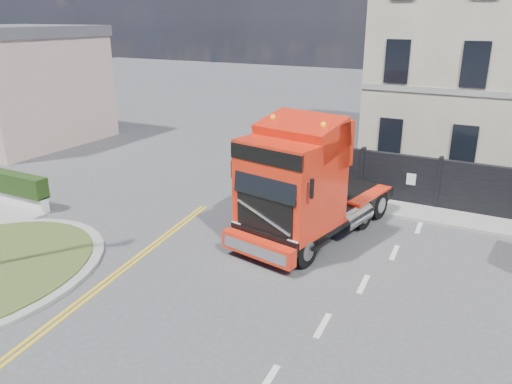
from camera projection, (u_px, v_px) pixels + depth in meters
The scene contains 5 objects.
ground at pixel (228, 288), 13.77m from camera, with size 120.00×120.00×0.00m, color #424244.
seaside_bldg_pink at pixel (15, 90), 29.17m from camera, with size 8.00×8.00×6.00m, color #C3A498.
hoarding_fence at pixel (512, 195), 17.98m from camera, with size 18.80×0.25×2.00m.
pavement_far at pixel (489, 225), 17.80m from camera, with size 20.00×1.60×0.12m, color gray.
truck at pixel (302, 188), 16.13m from camera, with size 3.75×7.18×4.09m.
Camera 1 is at (6.42, -10.28, 7.11)m, focal length 35.00 mm.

